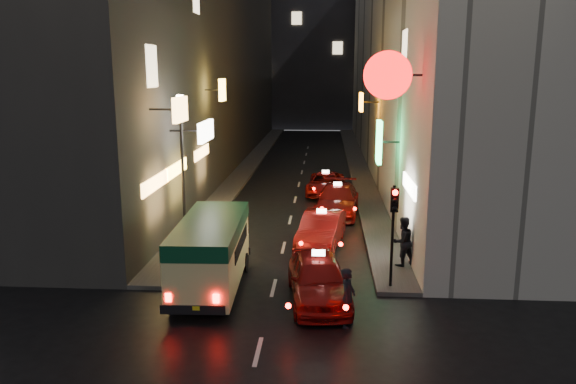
% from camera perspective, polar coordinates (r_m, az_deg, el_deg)
% --- Properties ---
extents(building_left, '(7.66, 52.00, 18.00)m').
position_cam_1_polar(building_left, '(44.73, -8.97, 14.24)').
color(building_left, '#33312F').
rests_on(building_left, ground).
extents(building_right, '(8.01, 52.00, 18.00)m').
position_cam_1_polar(building_right, '(44.11, 12.43, 14.14)').
color(building_right, beige).
rests_on(building_right, ground).
extents(building_far, '(30.00, 10.00, 22.00)m').
position_cam_1_polar(building_far, '(75.74, 2.65, 15.02)').
color(building_far, '#313035').
rests_on(building_far, ground).
extents(sidewalk_left, '(1.50, 52.00, 0.15)m').
position_cam_1_polar(sidewalk_left, '(44.64, -3.88, 2.86)').
color(sidewalk_left, '#4E4B48').
rests_on(sidewalk_left, ground).
extents(sidewalk_right, '(1.50, 52.00, 0.15)m').
position_cam_1_polar(sidewalk_right, '(44.31, 7.09, 2.72)').
color(sidewalk_right, '#4E4B48').
rests_on(sidewalk_right, ground).
extents(minibus, '(2.17, 5.72, 2.44)m').
position_cam_1_polar(minibus, '(19.19, -7.82, -5.48)').
color(minibus, '#E4DF8F').
rests_on(minibus, ground).
extents(taxi_near, '(2.98, 5.91, 1.98)m').
position_cam_1_polar(taxi_near, '(18.30, 3.10, -8.37)').
color(taxi_near, maroon).
rests_on(taxi_near, ground).
extents(taxi_second, '(3.04, 5.65, 1.88)m').
position_cam_1_polar(taxi_second, '(23.84, 3.41, -3.56)').
color(taxi_second, maroon).
rests_on(taxi_second, ground).
extents(taxi_third, '(2.73, 5.72, 1.94)m').
position_cam_1_polar(taxi_third, '(29.26, 5.03, -0.54)').
color(taxi_third, maroon).
rests_on(taxi_third, ground).
extents(taxi_far, '(2.26, 4.83, 1.67)m').
position_cam_1_polar(taxi_far, '(33.98, 3.83, 1.04)').
color(taxi_far, maroon).
rests_on(taxi_far, ground).
extents(pedestrian_crossing, '(0.60, 0.76, 2.02)m').
position_cam_1_polar(pedestrian_crossing, '(16.63, 6.09, -10.22)').
color(pedestrian_crossing, black).
rests_on(pedestrian_crossing, ground).
extents(pedestrian_sidewalk, '(0.94, 0.82, 2.13)m').
position_cam_1_polar(pedestrian_sidewalk, '(21.45, 11.58, -4.61)').
color(pedestrian_sidewalk, black).
rests_on(pedestrian_sidewalk, sidewalk_right).
extents(traffic_light, '(0.26, 0.43, 3.50)m').
position_cam_1_polar(traffic_light, '(18.83, 10.69, -2.29)').
color(traffic_light, black).
rests_on(traffic_light, sidewalk_right).
extents(lamp_post, '(0.28, 0.28, 6.22)m').
position_cam_1_polar(lamp_post, '(23.67, -10.69, 3.24)').
color(lamp_post, black).
rests_on(lamp_post, sidewalk_left).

